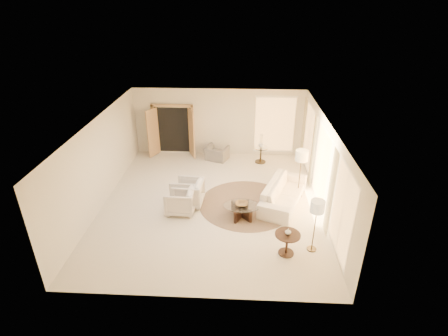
{
  "coord_description": "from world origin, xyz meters",
  "views": [
    {
      "loc": [
        0.93,
        -9.72,
        6.18
      ],
      "look_at": [
        0.4,
        0.4,
        1.1
      ],
      "focal_mm": 28.0,
      "sensor_mm": 36.0,
      "label": 1
    }
  ],
  "objects_px": {
    "side_vase": "(261,145)",
    "armchair_right": "(180,199)",
    "coffee_table": "(242,210)",
    "accent_chair": "(217,151)",
    "floor_lamp_near": "(302,158)",
    "sofa": "(284,193)",
    "floor_lamp_far": "(317,209)",
    "armchair_left": "(189,192)",
    "end_table": "(287,240)",
    "side_table": "(261,153)",
    "bowl": "(242,204)",
    "end_vase": "(288,232)"
  },
  "relations": [
    {
      "from": "side_table",
      "to": "floor_lamp_near",
      "type": "relative_size",
      "value": 0.39
    },
    {
      "from": "armchair_left",
      "to": "floor_lamp_near",
      "type": "distance_m",
      "value": 3.81
    },
    {
      "from": "armchair_right",
      "to": "end_vase",
      "type": "relative_size",
      "value": 5.23
    },
    {
      "from": "floor_lamp_far",
      "to": "side_table",
      "type": "bearing_deg",
      "value": 102.14
    },
    {
      "from": "side_table",
      "to": "floor_lamp_near",
      "type": "xyz_separation_m",
      "value": [
        1.16,
        -2.61,
        1.04
      ]
    },
    {
      "from": "coffee_table",
      "to": "floor_lamp_far",
      "type": "bearing_deg",
      "value": -36.95
    },
    {
      "from": "armchair_right",
      "to": "end_table",
      "type": "xyz_separation_m",
      "value": [
        3.11,
        -1.84,
        -0.01
      ]
    },
    {
      "from": "armchair_left",
      "to": "sofa",
      "type": "bearing_deg",
      "value": 98.57
    },
    {
      "from": "end_table",
      "to": "sofa",
      "type": "bearing_deg",
      "value": 86.34
    },
    {
      "from": "side_table",
      "to": "bowl",
      "type": "height_order",
      "value": "side_table"
    },
    {
      "from": "armchair_left",
      "to": "end_vase",
      "type": "distance_m",
      "value": 3.72
    },
    {
      "from": "armchair_left",
      "to": "side_table",
      "type": "distance_m",
      "value": 4.11
    },
    {
      "from": "end_table",
      "to": "side_table",
      "type": "bearing_deg",
      "value": 94.61
    },
    {
      "from": "sofa",
      "to": "armchair_right",
      "type": "xyz_separation_m",
      "value": [
        -3.27,
        -0.68,
        0.07
      ]
    },
    {
      "from": "accent_chair",
      "to": "floor_lamp_far",
      "type": "xyz_separation_m",
      "value": [
        2.95,
        -5.53,
        0.91
      ]
    },
    {
      "from": "sofa",
      "to": "floor_lamp_far",
      "type": "xyz_separation_m",
      "value": [
        0.55,
        -2.31,
        0.92
      ]
    },
    {
      "from": "accent_chair",
      "to": "armchair_left",
      "type": "bearing_deg",
      "value": 99.05
    },
    {
      "from": "coffee_table",
      "to": "side_vase",
      "type": "height_order",
      "value": "side_vase"
    },
    {
      "from": "end_table",
      "to": "side_vase",
      "type": "height_order",
      "value": "side_vase"
    },
    {
      "from": "armchair_left",
      "to": "end_table",
      "type": "distance_m",
      "value": 3.71
    },
    {
      "from": "end_vase",
      "to": "side_table",
      "type": "bearing_deg",
      "value": 94.61
    },
    {
      "from": "accent_chair",
      "to": "coffee_table",
      "type": "relative_size",
      "value": 0.67
    },
    {
      "from": "sofa",
      "to": "floor_lamp_near",
      "type": "distance_m",
      "value": 1.28
    },
    {
      "from": "floor_lamp_far",
      "to": "end_table",
      "type": "bearing_deg",
      "value": -164.14
    },
    {
      "from": "armchair_right",
      "to": "bowl",
      "type": "distance_m",
      "value": 1.92
    },
    {
      "from": "bowl",
      "to": "side_table",
      "type": "bearing_deg",
      "value": 79.32
    },
    {
      "from": "end_table",
      "to": "side_table",
      "type": "height_order",
      "value": "side_table"
    },
    {
      "from": "sofa",
      "to": "end_table",
      "type": "bearing_deg",
      "value": -163.29
    },
    {
      "from": "armchair_right",
      "to": "floor_lamp_far",
      "type": "relative_size",
      "value": 0.58
    },
    {
      "from": "end_table",
      "to": "floor_lamp_far",
      "type": "distance_m",
      "value": 1.14
    },
    {
      "from": "end_table",
      "to": "side_vase",
      "type": "bearing_deg",
      "value": 94.61
    },
    {
      "from": "side_table",
      "to": "floor_lamp_near",
      "type": "bearing_deg",
      "value": -66.05
    },
    {
      "from": "end_vase",
      "to": "side_vase",
      "type": "xyz_separation_m",
      "value": [
        -0.45,
        5.58,
        0.06
      ]
    },
    {
      "from": "floor_lamp_near",
      "to": "floor_lamp_far",
      "type": "xyz_separation_m",
      "value": [
        -0.0,
        -2.78,
        -0.14
      ]
    },
    {
      "from": "end_vase",
      "to": "side_vase",
      "type": "distance_m",
      "value": 5.6
    },
    {
      "from": "sofa",
      "to": "side_vase",
      "type": "distance_m",
      "value": 3.16
    },
    {
      "from": "floor_lamp_far",
      "to": "sofa",
      "type": "bearing_deg",
      "value": 103.3
    },
    {
      "from": "armchair_right",
      "to": "end_vase",
      "type": "height_order",
      "value": "armchair_right"
    },
    {
      "from": "end_table",
      "to": "floor_lamp_far",
      "type": "xyz_separation_m",
      "value": [
        0.71,
        0.2,
        0.87
      ]
    },
    {
      "from": "coffee_table",
      "to": "side_table",
      "type": "relative_size",
      "value": 1.98
    },
    {
      "from": "floor_lamp_near",
      "to": "sofa",
      "type": "bearing_deg",
      "value": -139.58
    },
    {
      "from": "coffee_table",
      "to": "side_vase",
      "type": "relative_size",
      "value": 5.71
    },
    {
      "from": "side_vase",
      "to": "armchair_right",
      "type": "bearing_deg",
      "value": -125.34
    },
    {
      "from": "accent_chair",
      "to": "end_table",
      "type": "bearing_deg",
      "value": 131.41
    },
    {
      "from": "side_table",
      "to": "side_vase",
      "type": "height_order",
      "value": "side_vase"
    },
    {
      "from": "accent_chair",
      "to": "side_table",
      "type": "distance_m",
      "value": 1.8
    },
    {
      "from": "floor_lamp_far",
      "to": "side_vase",
      "type": "distance_m",
      "value": 5.53
    },
    {
      "from": "side_table",
      "to": "floor_lamp_near",
      "type": "distance_m",
      "value": 3.03
    },
    {
      "from": "accent_chair",
      "to": "side_table",
      "type": "bearing_deg",
      "value": -164.6
    },
    {
      "from": "end_table",
      "to": "armchair_left",
      "type": "bearing_deg",
      "value": 141.74
    }
  ]
}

